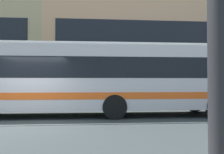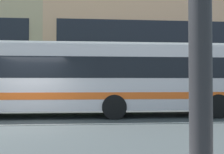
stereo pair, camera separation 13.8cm
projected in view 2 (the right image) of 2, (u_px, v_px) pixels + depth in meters
ground_plane at (24, 125)px, 8.95m from camera, size 160.00×160.00×0.00m
lane_centre_line at (24, 125)px, 8.95m from camera, size 60.00×0.16×0.01m
apartment_block_right at (187, 50)px, 24.14m from camera, size 25.27×8.69×9.18m
transit_bus at (95, 77)px, 11.48m from camera, size 12.25×2.70×3.17m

